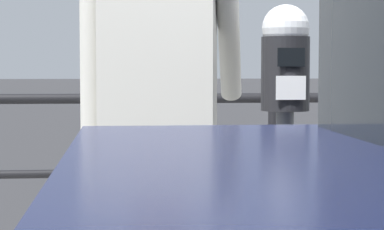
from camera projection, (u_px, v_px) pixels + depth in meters
parking_meter at (285, 99)px, 2.86m from camera, size 0.19×0.20×1.42m
pedestrian_at_meter at (159, 115)px, 2.90m from camera, size 0.70×0.51×1.73m
background_railing at (273, 139)px, 4.50m from camera, size 24.06×0.06×1.03m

